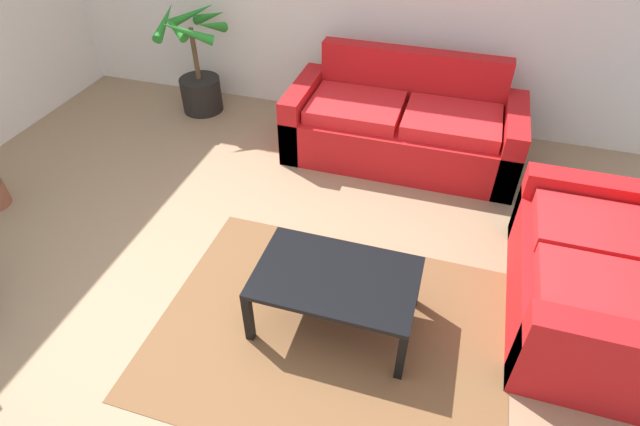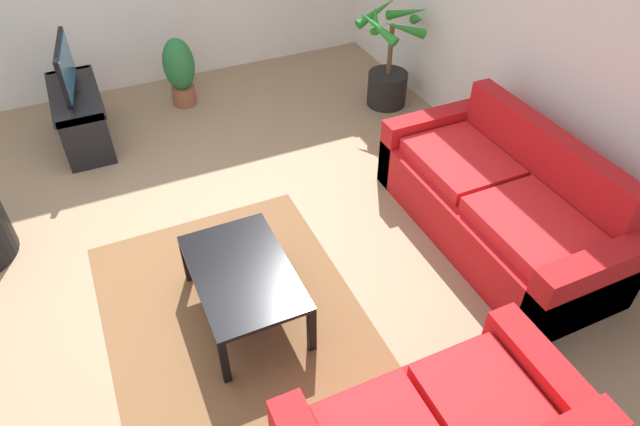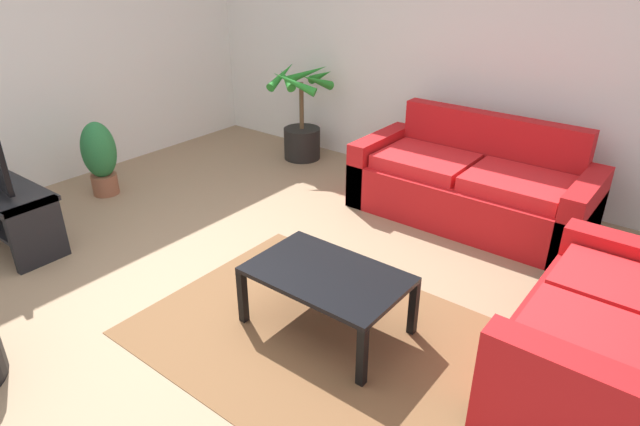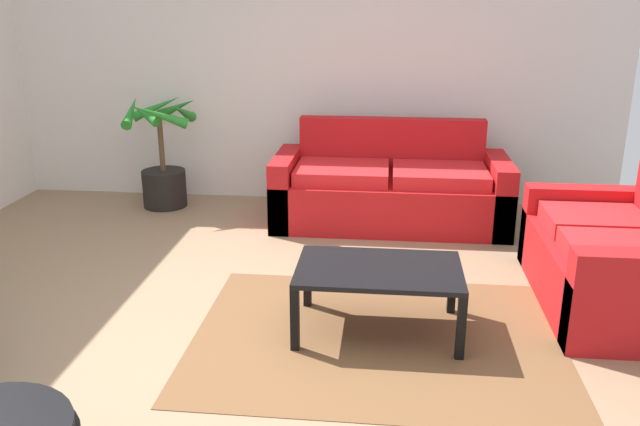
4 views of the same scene
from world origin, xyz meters
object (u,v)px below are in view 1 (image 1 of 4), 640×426
Objects in this scene: couch_main at (402,127)px; potted_palm at (198,73)px; couch_loveseat at (597,281)px; coffee_table at (336,281)px.

couch_main is 1.92× the size of potted_palm.
couch_main is 1.37× the size of couch_loveseat.
couch_loveseat is 4.10m from potted_palm.
couch_loveseat reaches higher than coffee_table.
potted_palm reaches higher than couch_loveseat.
coffee_table is (-0.06, -2.06, 0.07)m from couch_main.
couch_loveseat is 1.53× the size of coffee_table.
couch_loveseat is 1.40× the size of potted_palm.
couch_main is 2.09× the size of coffee_table.
coffee_table is at bearing -47.45° from potted_palm.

